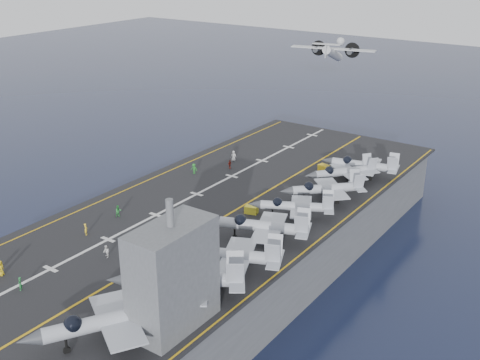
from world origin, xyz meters
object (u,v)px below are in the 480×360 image
Objects in this scene: tow_cart_a at (161,254)px; transport_plane at (333,54)px; fighter_jet_0 at (108,319)px; island_superstructure at (172,265)px.

transport_plane reaches higher than tow_cart_a.
island_superstructure is at bearing 59.94° from fighter_jet_0.
tow_cart_a is at bearing 137.48° from island_superstructure.
fighter_jet_0 is 103.58m from transport_plane.
fighter_jet_0 is (-3.59, -6.20, -4.71)m from island_superstructure.
fighter_jet_0 is at bearing -65.36° from tow_cart_a.
island_superstructure reaches higher than tow_cart_a.
island_superstructure is 0.64× the size of transport_plane.
fighter_jet_0 is at bearing -120.06° from island_superstructure.
transport_plane reaches higher than island_superstructure.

